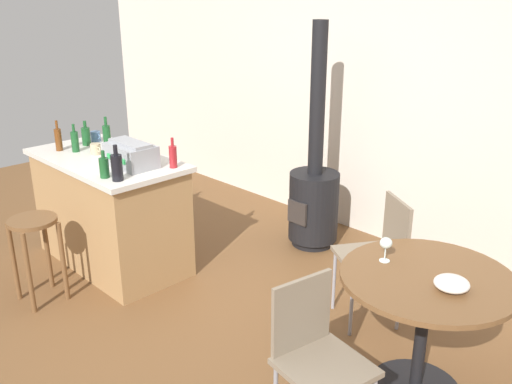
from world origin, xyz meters
name	(u,v)px	position (x,y,z in m)	size (l,w,h in m)	color
ground_plane	(159,326)	(0.00, 0.00, 0.00)	(8.80, 8.80, 0.00)	brown
back_wall	(371,89)	(0.00, 2.37, 1.35)	(8.00, 0.10, 2.70)	beige
kitchen_island	(110,211)	(-1.07, 0.30, 0.46)	(1.41, 0.74, 0.92)	#A37A4C
wooden_stool	(35,241)	(-0.91, -0.40, 0.48)	(0.34, 0.34, 0.65)	brown
dining_table	(425,305)	(1.58, 0.68, 0.57)	(0.94, 0.94, 0.75)	black
folding_chair_near	(378,250)	(0.97, 1.15, 0.53)	(0.55, 0.55, 0.88)	#7F705B
folding_chair_far	(316,352)	(1.39, -0.01, 0.52)	(0.46, 0.46, 0.87)	#7F705B
wood_stove	(314,194)	(-0.11, 1.77, 0.49)	(0.44, 0.45, 1.96)	black
toolbox	(131,154)	(-0.72, 0.33, 1.02)	(0.40, 0.26, 0.19)	gray
bottle_0	(86,136)	(-1.51, 0.39, 1.00)	(0.07, 0.07, 0.21)	#194C23
bottle_1	(173,156)	(-0.47, 0.53, 1.01)	(0.06, 0.06, 0.23)	maroon
bottle_2	(117,167)	(-0.50, 0.08, 1.02)	(0.08, 0.08, 0.26)	black
bottle_3	(58,139)	(-1.51, 0.14, 1.02)	(0.06, 0.06, 0.25)	#603314
bottle_4	(107,136)	(-1.29, 0.46, 1.03)	(0.06, 0.06, 0.27)	#194C23
bottle_5	(104,167)	(-0.62, 0.04, 1.00)	(0.07, 0.07, 0.20)	#194C23
bottle_6	(75,141)	(-1.38, 0.22, 1.01)	(0.06, 0.06, 0.23)	#194C23
cup_0	(111,152)	(-1.02, 0.34, 0.97)	(0.12, 0.08, 0.10)	tan
cup_1	(96,136)	(-1.56, 0.51, 0.97)	(0.12, 0.09, 0.09)	#4C7099
cup_2	(96,149)	(-1.20, 0.30, 0.97)	(0.12, 0.08, 0.09)	tan
wine_glass	(386,244)	(1.32, 0.66, 0.86)	(0.07, 0.07, 0.14)	silver
serving_bowl	(452,283)	(1.74, 0.63, 0.79)	(0.18, 0.18, 0.07)	white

